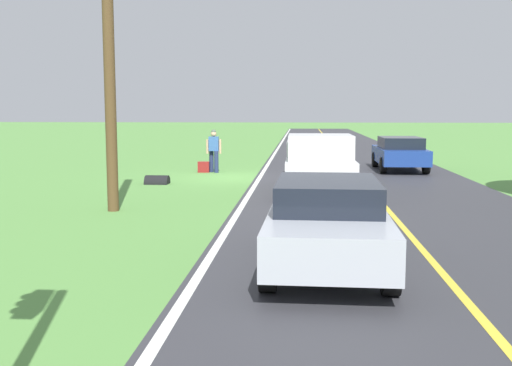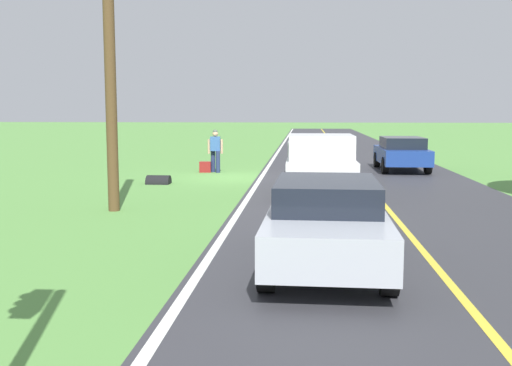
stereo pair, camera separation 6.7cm
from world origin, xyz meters
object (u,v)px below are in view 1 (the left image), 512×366
at_px(sedan_ahead_same_lane, 327,221).
at_px(sedan_near_oncoming, 400,152).
at_px(hitchhiker_walking, 214,148).
at_px(pickup_truck_passing, 319,161).
at_px(suitcase_carried, 204,167).
at_px(utility_pole_roadside, 109,59).

bearing_deg(sedan_ahead_same_lane, sedan_near_oncoming, -102.92).
bearing_deg(hitchhiker_walking, sedan_ahead_same_lane, 105.19).
bearing_deg(pickup_truck_passing, hitchhiker_walking, -54.51).
height_order(pickup_truck_passing, sedan_ahead_same_lane, pickup_truck_passing).
distance_m(suitcase_carried, utility_pole_roadside, 10.19).
xyz_separation_m(hitchhiker_walking, sedan_ahead_same_lane, (-4.00, 14.73, -0.23)).
bearing_deg(suitcase_carried, sedan_near_oncoming, 97.05).
bearing_deg(suitcase_carried, sedan_ahead_same_lane, 13.29).
bearing_deg(sedan_near_oncoming, suitcase_carried, 10.56).
xyz_separation_m(pickup_truck_passing, sedan_ahead_same_lane, (0.11, 8.97, -0.21)).
distance_m(sedan_ahead_same_lane, utility_pole_roadside, 7.88).
relative_size(suitcase_carried, pickup_truck_passing, 0.08).
distance_m(hitchhiker_walking, sedan_near_oncoming, 7.83).
distance_m(sedan_ahead_same_lane, sedan_near_oncoming, 16.55).
distance_m(pickup_truck_passing, sedan_near_oncoming, 8.02).
xyz_separation_m(hitchhiker_walking, suitcase_carried, (0.41, 0.11, -0.76)).
relative_size(sedan_near_oncoming, utility_pole_roadside, 0.58).
distance_m(hitchhiker_walking, utility_pole_roadside, 10.09).
height_order(suitcase_carried, utility_pole_roadside, utility_pole_roadside).
height_order(hitchhiker_walking, sedan_near_oncoming, hitchhiker_walking).
xyz_separation_m(suitcase_carried, sedan_ahead_same_lane, (-4.41, 14.62, 0.53)).
bearing_deg(sedan_near_oncoming, hitchhiker_walking, 10.35).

